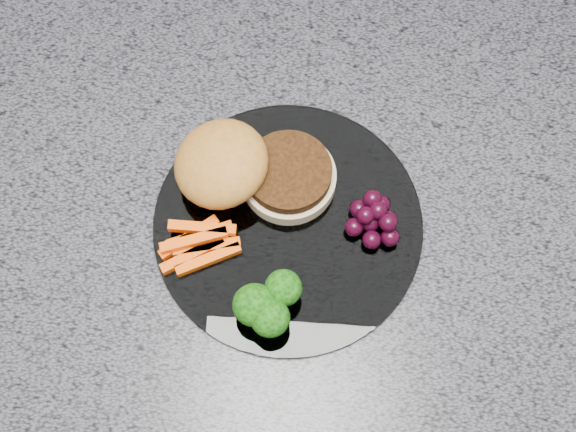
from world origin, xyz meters
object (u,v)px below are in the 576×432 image
(island_cabinet, at_px, (279,303))
(plate, at_px, (288,225))
(grape_bunch, at_px, (374,219))
(burger, at_px, (246,170))

(island_cabinet, height_order, plate, plate)
(plate, height_order, grape_bunch, grape_bunch)
(burger, bearing_deg, island_cabinet, 7.28)
(island_cabinet, height_order, burger, burger)
(island_cabinet, bearing_deg, grape_bunch, -24.61)
(plate, xyz_separation_m, burger, (-0.04, 0.04, 0.02))
(burger, distance_m, grape_bunch, 0.13)
(island_cabinet, xyz_separation_m, plate, (0.02, -0.05, 0.47))
(island_cabinet, bearing_deg, plate, -71.40)
(burger, xyz_separation_m, grape_bunch, (0.13, -0.04, -0.01))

